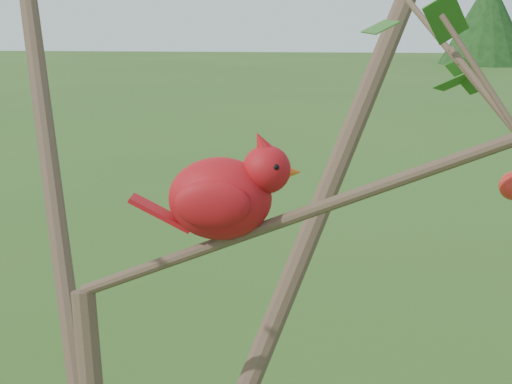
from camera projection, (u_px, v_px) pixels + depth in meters
The scene contains 3 objects.
crabapple_tree at pixel (102, 204), 0.89m from camera, with size 2.35×2.05×2.95m.
cardinal at pixel (226, 194), 0.99m from camera, with size 0.24×0.12×0.17m.
distant_trees at pixel (354, 31), 26.53m from camera, with size 42.51×16.98×3.76m.
Camera 1 is at (0.29, -0.87, 2.36)m, focal length 50.00 mm.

